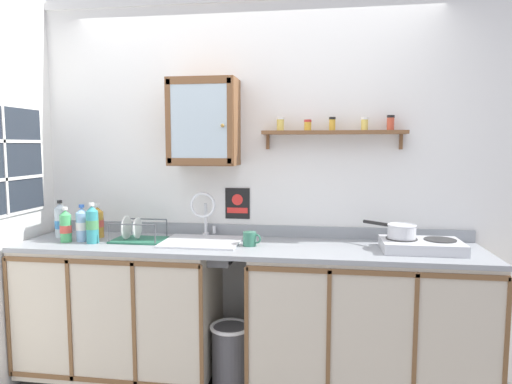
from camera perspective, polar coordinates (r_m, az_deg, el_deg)
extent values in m
cube|color=white|center=(3.19, -0.40, 0.90)|extent=(3.62, 0.05, 2.64)
cube|color=black|center=(3.51, -16.07, -20.68)|extent=(1.25, 0.53, 0.08)
cube|color=beige|center=(3.31, -16.53, -13.66)|extent=(1.27, 0.59, 0.85)
cube|color=brown|center=(2.94, -19.23, -8.38)|extent=(1.27, 0.01, 0.03)
cube|color=brown|center=(3.21, -18.74, -21.68)|extent=(1.27, 0.01, 0.03)
cube|color=brown|center=(3.38, -28.89, -13.72)|extent=(0.02, 0.01, 0.78)
cube|color=brown|center=(3.15, -22.53, -14.86)|extent=(0.02, 0.01, 0.78)
cube|color=brown|center=(2.97, -15.19, -15.93)|extent=(0.02, 0.01, 0.78)
cube|color=brown|center=(2.83, -6.94, -16.84)|extent=(0.02, 0.01, 0.78)
cube|color=beige|center=(3.04, 13.75, -15.36)|extent=(1.43, 0.59, 0.85)
cube|color=brown|center=(2.63, 14.58, -9.89)|extent=(1.43, 0.01, 0.03)
cube|color=brown|center=(2.78, -1.23, -17.27)|extent=(0.02, 0.01, 0.78)
cube|color=brown|center=(2.75, 9.15, -17.63)|extent=(0.02, 0.01, 0.78)
cube|color=brown|center=(2.80, 19.47, -17.46)|extent=(0.02, 0.01, 0.78)
cube|color=brown|center=(2.92, 29.11, -16.82)|extent=(0.02, 0.01, 0.78)
cube|color=gray|center=(2.93, -1.35, -6.96)|extent=(2.98, 0.62, 0.03)
cube|color=gray|center=(3.20, -0.49, -4.86)|extent=(2.98, 0.02, 0.08)
cube|color=silver|center=(3.01, -6.87, -6.25)|extent=(0.51, 0.41, 0.01)
cube|color=slate|center=(3.04, -6.84, -8.41)|extent=(0.43, 0.34, 0.01)
cube|color=slate|center=(3.19, -6.04, -6.75)|extent=(0.43, 0.01, 0.12)
cube|color=slate|center=(2.86, -7.76, -8.22)|extent=(0.43, 0.01, 0.12)
cylinder|color=#4C4C51|center=(3.04, -6.84, -8.44)|extent=(0.04, 0.04, 0.01)
cylinder|color=silver|center=(3.23, -6.34, -5.30)|extent=(0.05, 0.05, 0.02)
cylinder|color=silver|center=(3.21, -6.36, -3.27)|extent=(0.02, 0.02, 0.21)
torus|color=silver|center=(3.12, -6.76, -1.63)|extent=(0.18, 0.02, 0.18)
cylinder|color=silver|center=(3.21, -5.31, -4.76)|extent=(0.02, 0.02, 0.06)
cube|color=silver|center=(2.93, 20.17, -6.38)|extent=(0.47, 0.31, 0.06)
cylinder|color=#2D2D2D|center=(2.93, 17.91, -5.62)|extent=(0.19, 0.19, 0.01)
cylinder|color=#2D2D2D|center=(2.97, 22.25, -5.60)|extent=(0.19, 0.19, 0.01)
cylinder|color=black|center=(2.78, 18.46, -7.01)|extent=(0.03, 0.02, 0.03)
cylinder|color=black|center=(2.82, 23.03, -6.96)|extent=(0.03, 0.02, 0.03)
cylinder|color=silver|center=(2.92, 17.94, -4.79)|extent=(0.17, 0.17, 0.08)
torus|color=silver|center=(2.91, 17.96, -4.01)|extent=(0.18, 0.18, 0.01)
cylinder|color=black|center=(3.01, 14.99, -3.83)|extent=(0.16, 0.15, 0.02)
cylinder|color=silver|center=(3.44, -23.47, -3.55)|extent=(0.07, 0.07, 0.20)
cone|color=silver|center=(3.42, -23.56, -1.58)|extent=(0.07, 0.07, 0.03)
cylinder|color=#262626|center=(3.42, -23.57, -1.13)|extent=(0.03, 0.03, 0.02)
cylinder|color=#3F8CCC|center=(3.44, -23.46, -3.77)|extent=(0.08, 0.08, 0.06)
cylinder|color=teal|center=(3.14, -19.97, -4.20)|extent=(0.08, 0.08, 0.21)
cone|color=teal|center=(3.12, -20.05, -1.98)|extent=(0.07, 0.07, 0.03)
cylinder|color=white|center=(3.12, -20.07, -1.48)|extent=(0.03, 0.03, 0.02)
cylinder|color=#4C9959|center=(3.14, -19.98, -3.89)|extent=(0.08, 0.08, 0.06)
cylinder|color=#8CB7E0|center=(3.24, -21.10, -4.15)|extent=(0.08, 0.08, 0.19)
cone|color=#8CB7E0|center=(3.22, -21.17, -2.16)|extent=(0.08, 0.08, 0.04)
cylinder|color=#2D59B2|center=(3.22, -21.19, -1.67)|extent=(0.04, 0.04, 0.02)
cylinder|color=white|center=(3.23, -21.10, -4.01)|extent=(0.08, 0.08, 0.05)
cylinder|color=#4CB266|center=(3.25, -22.91, -4.26)|extent=(0.07, 0.07, 0.18)
cone|color=#4CB266|center=(3.23, -22.98, -2.40)|extent=(0.07, 0.07, 0.03)
cylinder|color=white|center=(3.23, -23.00, -1.93)|extent=(0.03, 0.03, 0.02)
cylinder|color=#D84C3F|center=(3.25, -22.91, -4.33)|extent=(0.08, 0.08, 0.05)
cylinder|color=gold|center=(3.33, -19.36, -3.91)|extent=(0.08, 0.08, 0.18)
cone|color=gold|center=(3.32, -19.43, -2.09)|extent=(0.08, 0.08, 0.04)
cylinder|color=white|center=(3.31, -19.44, -1.61)|extent=(0.04, 0.04, 0.02)
cylinder|color=#D84C3F|center=(3.33, -19.37, -3.75)|extent=(0.08, 0.08, 0.05)
cube|color=#26664C|center=(3.14, -14.57, -5.88)|extent=(0.34, 0.24, 0.01)
cylinder|color=#4C4F54|center=(3.10, -18.09, -4.93)|extent=(0.01, 0.01, 0.12)
cylinder|color=#4C4F54|center=(2.97, -12.64, -5.23)|extent=(0.01, 0.01, 0.12)
cylinder|color=#4C4F54|center=(3.29, -16.38, -4.24)|extent=(0.01, 0.01, 0.12)
cylinder|color=#4C4F54|center=(3.18, -11.21, -4.48)|extent=(0.01, 0.01, 0.12)
cylinder|color=#4C4F54|center=(3.02, -15.45, -3.98)|extent=(0.31, 0.01, 0.01)
cylinder|color=#4C4F54|center=(3.22, -13.87, -3.33)|extent=(0.31, 0.01, 0.01)
cylinder|color=white|center=(3.16, -16.04, -4.36)|extent=(0.01, 0.16, 0.16)
cylinder|color=white|center=(3.13, -14.76, -4.42)|extent=(0.01, 0.14, 0.14)
cylinder|color=#337259|center=(2.89, -0.81, -5.94)|extent=(0.09, 0.09, 0.09)
torus|color=#337259|center=(2.87, 0.07, -5.94)|extent=(0.06, 0.03, 0.06)
cube|color=brown|center=(3.09, -6.59, 8.74)|extent=(0.46, 0.26, 0.58)
cube|color=silver|center=(2.97, -7.25, 8.85)|extent=(0.37, 0.01, 0.47)
cube|color=brown|center=(3.03, -11.05, 8.73)|extent=(0.04, 0.01, 0.54)
cube|color=brown|center=(2.92, -3.32, 8.94)|extent=(0.04, 0.01, 0.54)
cube|color=brown|center=(2.99, -7.33, 13.84)|extent=(0.43, 0.01, 0.05)
cube|color=brown|center=(2.96, -7.19, 3.82)|extent=(0.43, 0.01, 0.05)
sphere|color=olive|center=(2.91, -4.26, 8.37)|extent=(0.02, 0.02, 0.02)
cube|color=brown|center=(3.05, 9.75, 7.44)|extent=(0.94, 0.14, 0.02)
cube|color=brown|center=(3.12, 1.51, 6.35)|extent=(0.02, 0.03, 0.10)
cube|color=brown|center=(3.14, 17.84, 6.06)|extent=(0.02, 0.03, 0.10)
cylinder|color=#E0C659|center=(3.05, 3.10, 8.44)|extent=(0.05, 0.05, 0.08)
cylinder|color=white|center=(3.06, 3.11, 9.29)|extent=(0.05, 0.05, 0.02)
cylinder|color=gold|center=(3.05, 6.56, 8.24)|extent=(0.05, 0.05, 0.06)
cylinder|color=red|center=(3.05, 6.57, 8.92)|extent=(0.05, 0.05, 0.02)
cylinder|color=gold|center=(3.06, 9.61, 8.34)|extent=(0.04, 0.04, 0.07)
cylinder|color=black|center=(3.06, 9.62, 9.17)|extent=(0.04, 0.04, 0.02)
cylinder|color=#E0C659|center=(3.05, 13.55, 8.24)|extent=(0.04, 0.04, 0.07)
cylinder|color=white|center=(3.05, 13.57, 9.04)|extent=(0.05, 0.05, 0.02)
cylinder|color=#CC4C33|center=(3.09, 16.64, 8.23)|extent=(0.05, 0.05, 0.08)
cylinder|color=black|center=(3.09, 16.67, 9.14)|extent=(0.05, 0.05, 0.02)
cube|color=black|center=(3.19, -2.35, -1.45)|extent=(0.17, 0.01, 0.22)
cube|color=red|center=(3.19, -2.37, -2.34)|extent=(0.15, 0.00, 0.04)
cylinder|color=red|center=(3.18, -2.37, -0.98)|extent=(0.08, 0.00, 0.08)
cube|color=#262D38|center=(3.25, -29.23, 3.51)|extent=(0.01, 0.75, 0.68)
cube|color=white|center=(3.26, -29.37, 3.51)|extent=(0.02, 0.80, 0.72)
cube|color=white|center=(3.25, -29.14, 3.51)|extent=(0.01, 0.02, 0.68)
cube|color=white|center=(3.26, -29.04, 1.40)|extent=(0.01, 0.75, 0.02)
cube|color=white|center=(3.25, -29.25, 5.63)|extent=(0.01, 0.75, 0.02)
cylinder|color=#4C4C51|center=(3.09, -3.24, -20.47)|extent=(0.24, 0.24, 0.45)
torus|color=white|center=(3.00, -3.27, -16.64)|extent=(0.26, 0.26, 0.02)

